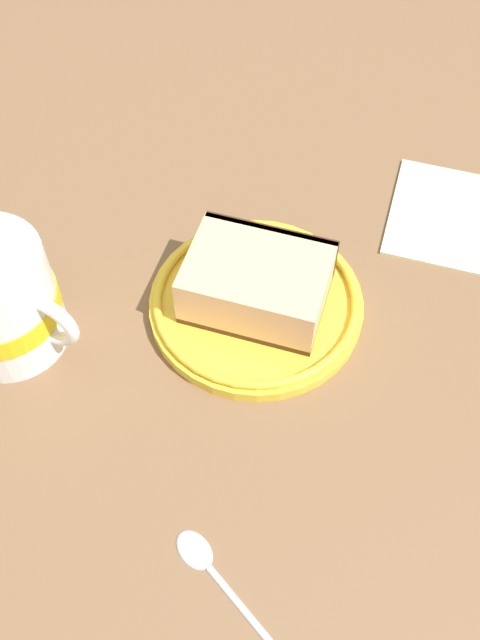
% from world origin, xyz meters
% --- Properties ---
extents(ground_plane, '(1.35, 1.35, 0.03)m').
position_xyz_m(ground_plane, '(0.00, 0.00, -0.02)').
color(ground_plane, brown).
extents(small_plate, '(0.17, 0.17, 0.02)m').
position_xyz_m(small_plate, '(-0.05, 0.00, 0.01)').
color(small_plate, yellow).
rests_on(small_plate, ground_plane).
extents(cake_slice, '(0.12, 0.09, 0.05)m').
position_xyz_m(cake_slice, '(-0.05, 0.00, 0.03)').
color(cake_slice, '#472814').
rests_on(cake_slice, small_plate).
extents(teaspoon, '(0.10, 0.08, 0.01)m').
position_xyz_m(teaspoon, '(-0.06, 0.21, 0.00)').
color(teaspoon, silver).
rests_on(teaspoon, ground_plane).
extents(folded_napkin, '(0.14, 0.13, 0.01)m').
position_xyz_m(folded_napkin, '(-0.21, -0.13, 0.00)').
color(folded_napkin, beige).
rests_on(folded_napkin, ground_plane).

